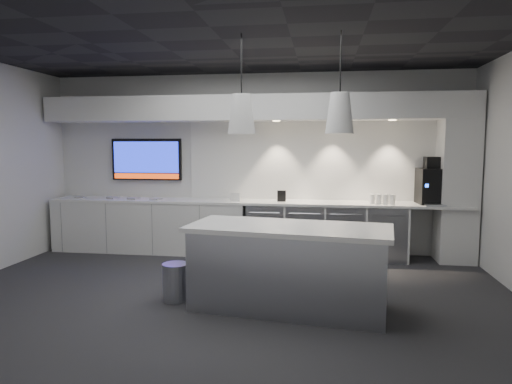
% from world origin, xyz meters
% --- Properties ---
extents(floor, '(7.00, 7.00, 0.00)m').
position_xyz_m(floor, '(0.00, 0.00, 0.00)').
color(floor, '#28282B').
rests_on(floor, ground).
extents(ceiling, '(7.00, 7.00, 0.00)m').
position_xyz_m(ceiling, '(0.00, 0.00, 3.00)').
color(ceiling, black).
rests_on(ceiling, wall_back).
extents(wall_back, '(7.00, 0.00, 7.00)m').
position_xyz_m(wall_back, '(0.00, 2.50, 1.50)').
color(wall_back, silver).
rests_on(wall_back, floor).
extents(wall_front, '(7.00, 0.00, 7.00)m').
position_xyz_m(wall_front, '(0.00, -2.50, 1.50)').
color(wall_front, silver).
rests_on(wall_front, floor).
extents(back_counter, '(6.80, 0.65, 0.04)m').
position_xyz_m(back_counter, '(0.00, 2.17, 0.88)').
color(back_counter, white).
rests_on(back_counter, left_base_cabinets).
extents(left_base_cabinets, '(3.30, 0.63, 0.86)m').
position_xyz_m(left_base_cabinets, '(-1.75, 2.17, 0.43)').
color(left_base_cabinets, white).
rests_on(left_base_cabinets, floor).
extents(fridge_unit_a, '(0.60, 0.61, 0.85)m').
position_xyz_m(fridge_unit_a, '(0.25, 2.17, 0.42)').
color(fridge_unit_a, '#9A9BA2').
rests_on(fridge_unit_a, floor).
extents(fridge_unit_b, '(0.60, 0.61, 0.85)m').
position_xyz_m(fridge_unit_b, '(0.88, 2.17, 0.42)').
color(fridge_unit_b, '#9A9BA2').
rests_on(fridge_unit_b, floor).
extents(fridge_unit_c, '(0.60, 0.61, 0.85)m').
position_xyz_m(fridge_unit_c, '(1.51, 2.17, 0.42)').
color(fridge_unit_c, '#9A9BA2').
rests_on(fridge_unit_c, floor).
extents(fridge_unit_d, '(0.60, 0.61, 0.85)m').
position_xyz_m(fridge_unit_d, '(2.14, 2.17, 0.42)').
color(fridge_unit_d, '#9A9BA2').
rests_on(fridge_unit_d, floor).
extents(backsplash, '(4.60, 0.03, 1.30)m').
position_xyz_m(backsplash, '(1.20, 2.48, 1.55)').
color(backsplash, white).
rests_on(backsplash, wall_back).
extents(soffit, '(6.90, 0.60, 0.40)m').
position_xyz_m(soffit, '(0.00, 2.20, 2.40)').
color(soffit, white).
rests_on(soffit, wall_back).
extents(column, '(0.55, 0.55, 2.60)m').
position_xyz_m(column, '(3.20, 2.20, 1.30)').
color(column, white).
rests_on(column, floor).
extents(wall_tv, '(1.25, 0.07, 0.72)m').
position_xyz_m(wall_tv, '(-1.90, 2.45, 1.56)').
color(wall_tv, black).
rests_on(wall_tv, wall_back).
extents(island, '(2.31, 1.24, 0.93)m').
position_xyz_m(island, '(0.79, -0.23, 0.47)').
color(island, '#9A9BA2').
rests_on(island, floor).
extents(bin, '(0.40, 0.40, 0.44)m').
position_xyz_m(bin, '(-0.54, -0.16, 0.22)').
color(bin, '#9A9BA2').
rests_on(bin, floor).
extents(coffee_machine, '(0.43, 0.59, 0.73)m').
position_xyz_m(coffee_machine, '(2.82, 2.20, 1.20)').
color(coffee_machine, black).
rests_on(coffee_machine, back_counter).
extents(sign_black, '(0.14, 0.02, 0.18)m').
position_xyz_m(sign_black, '(0.49, 2.14, 0.99)').
color(sign_black, black).
rests_on(sign_black, back_counter).
extents(sign_white, '(0.18, 0.08, 0.14)m').
position_xyz_m(sign_white, '(-0.25, 2.06, 0.97)').
color(sign_white, white).
rests_on(sign_white, back_counter).
extents(cup_cluster, '(0.38, 0.18, 0.15)m').
position_xyz_m(cup_cluster, '(2.07, 2.09, 0.98)').
color(cup_cluster, white).
rests_on(cup_cluster, back_counter).
extents(tray_a, '(0.18, 0.18, 0.02)m').
position_xyz_m(tray_a, '(-3.00, 2.16, 0.91)').
color(tray_a, '#9D9D9D').
rests_on(tray_a, back_counter).
extents(tray_b, '(0.20, 0.20, 0.02)m').
position_xyz_m(tray_b, '(-2.41, 2.16, 0.91)').
color(tray_b, '#9D9D9D').
rests_on(tray_b, back_counter).
extents(tray_c, '(0.18, 0.18, 0.02)m').
position_xyz_m(tray_c, '(-2.01, 2.08, 0.91)').
color(tray_c, '#9D9D9D').
rests_on(tray_c, back_counter).
extents(tray_d, '(0.19, 0.19, 0.02)m').
position_xyz_m(tray_d, '(-1.61, 2.08, 0.91)').
color(tray_d, '#9D9D9D').
rests_on(tray_d, back_counter).
extents(pendant_left, '(0.30, 0.30, 1.13)m').
position_xyz_m(pendant_left, '(0.26, -0.23, 2.15)').
color(pendant_left, white).
rests_on(pendant_left, ceiling).
extents(pendant_right, '(0.30, 0.30, 1.13)m').
position_xyz_m(pendant_right, '(1.31, -0.23, 2.15)').
color(pendant_right, white).
rests_on(pendant_right, ceiling).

